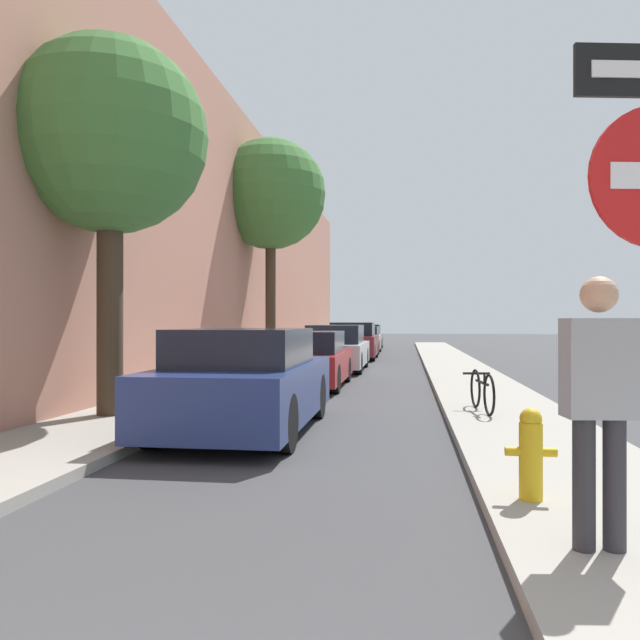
{
  "coord_description": "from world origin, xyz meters",
  "views": [
    {
      "loc": [
        1.28,
        -0.5,
        1.56
      ],
      "look_at": [
        -0.19,
        10.12,
        1.58
      ],
      "focal_mm": 34.82,
      "sensor_mm": 36.0,
      "label": 1
    }
  ],
  "objects_px": {
    "parked_car_silver": "(336,349)",
    "street_tree_near": "(110,139)",
    "fire_hydrant": "(531,452)",
    "parked_car_navy": "(246,382)",
    "parked_car_red": "(309,360)",
    "bicycle": "(482,391)",
    "parked_car_champagne": "(362,340)",
    "parked_car_maroon": "(353,342)",
    "street_tree_far": "(271,195)",
    "parked_car_grey": "(366,337)",
    "pedestrian": "(599,395)"
  },
  "relations": [
    {
      "from": "parked_car_silver",
      "to": "street_tree_near",
      "type": "height_order",
      "value": "street_tree_near"
    },
    {
      "from": "parked_car_silver",
      "to": "bicycle",
      "type": "xyz_separation_m",
      "value": [
        3.37,
        -9.33,
        -0.23
      ]
    },
    {
      "from": "parked_car_grey",
      "to": "parked_car_navy",
      "type": "bearing_deg",
      "value": -90.03
    },
    {
      "from": "parked_car_maroon",
      "to": "fire_hydrant",
      "type": "xyz_separation_m",
      "value": [
        3.11,
        -20.07,
        -0.21
      ]
    },
    {
      "from": "parked_car_champagne",
      "to": "bicycle",
      "type": "distance_m",
      "value": 20.39
    },
    {
      "from": "bicycle",
      "to": "parked_car_red",
      "type": "bearing_deg",
      "value": 122.16
    },
    {
      "from": "street_tree_near",
      "to": "parked_car_champagne",
      "type": "bearing_deg",
      "value": 83.5
    },
    {
      "from": "parked_car_maroon",
      "to": "parked_car_silver",
      "type": "bearing_deg",
      "value": -90.5
    },
    {
      "from": "street_tree_far",
      "to": "bicycle",
      "type": "bearing_deg",
      "value": -60.1
    },
    {
      "from": "parked_car_navy",
      "to": "parked_car_silver",
      "type": "height_order",
      "value": "parked_car_navy"
    },
    {
      "from": "parked_car_silver",
      "to": "street_tree_near",
      "type": "bearing_deg",
      "value": -102.64
    },
    {
      "from": "street_tree_near",
      "to": "fire_hydrant",
      "type": "height_order",
      "value": "street_tree_near"
    },
    {
      "from": "parked_car_champagne",
      "to": "street_tree_far",
      "type": "bearing_deg",
      "value": -102.3
    },
    {
      "from": "parked_car_grey",
      "to": "street_tree_near",
      "type": "height_order",
      "value": "street_tree_near"
    },
    {
      "from": "street_tree_near",
      "to": "pedestrian",
      "type": "xyz_separation_m",
      "value": [
        5.71,
        -4.9,
        -3.26
      ]
    },
    {
      "from": "parked_car_champagne",
      "to": "street_tree_far",
      "type": "xyz_separation_m",
      "value": [
        -2.28,
        -10.45,
        5.04
      ]
    },
    {
      "from": "parked_car_navy",
      "to": "parked_car_silver",
      "type": "bearing_deg",
      "value": 89.68
    },
    {
      "from": "street_tree_far",
      "to": "fire_hydrant",
      "type": "relative_size",
      "value": 9.97
    },
    {
      "from": "parked_car_grey",
      "to": "street_tree_far",
      "type": "bearing_deg",
      "value": -98.09
    },
    {
      "from": "parked_car_maroon",
      "to": "parked_car_navy",
      "type": "bearing_deg",
      "value": -90.38
    },
    {
      "from": "parked_car_navy",
      "to": "parked_car_champagne",
      "type": "bearing_deg",
      "value": 89.63
    },
    {
      "from": "parked_car_maroon",
      "to": "fire_hydrant",
      "type": "height_order",
      "value": "parked_car_maroon"
    },
    {
      "from": "street_tree_far",
      "to": "parked_car_navy",
      "type": "bearing_deg",
      "value": -79.29
    },
    {
      "from": "parked_car_red",
      "to": "street_tree_near",
      "type": "distance_m",
      "value": 6.99
    },
    {
      "from": "parked_car_maroon",
      "to": "parked_car_grey",
      "type": "height_order",
      "value": "parked_car_maroon"
    },
    {
      "from": "street_tree_near",
      "to": "bicycle",
      "type": "bearing_deg",
      "value": 11.02
    },
    {
      "from": "parked_car_navy",
      "to": "parked_car_maroon",
      "type": "height_order",
      "value": "parked_car_maroon"
    },
    {
      "from": "parked_car_champagne",
      "to": "parked_car_maroon",
      "type": "bearing_deg",
      "value": -90.32
    },
    {
      "from": "parked_car_red",
      "to": "parked_car_silver",
      "type": "height_order",
      "value": "parked_car_silver"
    },
    {
      "from": "parked_car_champagne",
      "to": "bicycle",
      "type": "xyz_separation_m",
      "value": [
        3.29,
        -20.12,
        -0.18
      ]
    },
    {
      "from": "parked_car_champagne",
      "to": "parked_car_grey",
      "type": "height_order",
      "value": "parked_car_grey"
    },
    {
      "from": "parked_car_grey",
      "to": "parked_car_silver",
      "type": "bearing_deg",
      "value": -89.82
    },
    {
      "from": "parked_car_silver",
      "to": "pedestrian",
      "type": "height_order",
      "value": "pedestrian"
    },
    {
      "from": "fire_hydrant",
      "to": "bicycle",
      "type": "distance_m",
      "value": 4.93
    },
    {
      "from": "parked_car_red",
      "to": "bicycle",
      "type": "relative_size",
      "value": 2.65
    },
    {
      "from": "parked_car_silver",
      "to": "fire_hydrant",
      "type": "height_order",
      "value": "parked_car_silver"
    },
    {
      "from": "street_tree_far",
      "to": "parked_car_red",
      "type": "bearing_deg",
      "value": -68.44
    },
    {
      "from": "parked_car_silver",
      "to": "street_tree_near",
      "type": "relative_size",
      "value": 0.8
    },
    {
      "from": "street_tree_far",
      "to": "pedestrian",
      "type": "relative_size",
      "value": 4.29
    },
    {
      "from": "parked_car_silver",
      "to": "bicycle",
      "type": "relative_size",
      "value": 2.95
    },
    {
      "from": "parked_car_navy",
      "to": "street_tree_near",
      "type": "distance_m",
      "value": 4.34
    },
    {
      "from": "parked_car_silver",
      "to": "pedestrian",
      "type": "xyz_separation_m",
      "value": [
        3.37,
        -15.33,
        0.42
      ]
    },
    {
      "from": "parked_car_silver",
      "to": "street_tree_far",
      "type": "height_order",
      "value": "street_tree_far"
    },
    {
      "from": "parked_car_red",
      "to": "parked_car_silver",
      "type": "relative_size",
      "value": 0.9
    },
    {
      "from": "parked_car_grey",
      "to": "street_tree_near",
      "type": "bearing_deg",
      "value": -95.06
    },
    {
      "from": "parked_car_champagne",
      "to": "parked_car_grey",
      "type": "xyz_separation_m",
      "value": [
        -0.13,
        4.68,
        0.02
      ]
    },
    {
      "from": "parked_car_red",
      "to": "parked_car_champagne",
      "type": "bearing_deg",
      "value": 89.36
    },
    {
      "from": "parked_car_navy",
      "to": "parked_car_red",
      "type": "bearing_deg",
      "value": 90.34
    },
    {
      "from": "street_tree_near",
      "to": "fire_hydrant",
      "type": "bearing_deg",
      "value": -34.72
    },
    {
      "from": "parked_car_maroon",
      "to": "street_tree_near",
      "type": "height_order",
      "value": "street_tree_near"
    }
  ]
}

